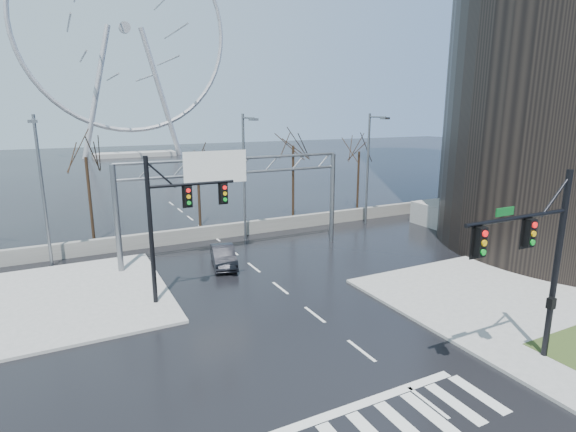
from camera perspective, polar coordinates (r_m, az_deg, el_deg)
ground at (r=20.65m, az=9.28°, el=-16.52°), size 260.00×260.00×0.00m
sidewalk_right_ext at (r=28.36m, az=23.52°, el=-8.84°), size 12.00×10.00×0.15m
sidewalk_far at (r=28.16m, az=-25.73°, el=-9.22°), size 10.00×12.00×0.15m
barrier_wall at (r=37.25m, az=-9.16°, el=-1.99°), size 52.00×0.50×1.10m
signal_mast_near at (r=19.77m, az=29.17°, el=-4.09°), size 5.52×0.41×8.00m
signal_mast_far at (r=24.38m, az=-14.52°, el=0.09°), size 4.72×0.41×8.00m
sign_gantry at (r=31.49m, az=-7.24°, el=3.93°), size 16.36×0.40×7.60m
streetlight_left at (r=32.75m, az=-28.85°, el=4.01°), size 0.50×2.55×10.00m
streetlight_mid at (r=35.19m, az=-5.42°, el=6.10°), size 0.50×2.55×10.00m
streetlight_right at (r=41.14m, az=10.40°, el=6.96°), size 0.50×2.55×10.00m
tree_left at (r=38.07m, az=-24.20°, el=5.68°), size 3.75×3.75×7.50m
tree_center at (r=40.61m, az=-11.39°, el=5.82°), size 3.25×3.25×6.50m
tree_right at (r=42.90m, az=0.66°, el=7.86°), size 3.90×3.90×7.80m
tree_far_right at (r=47.62m, az=8.99°, el=7.25°), size 3.40×3.40×6.80m
ferris_wheel at (r=111.60m, az=-19.97°, el=20.62°), size 45.00×6.00×50.91m
car at (r=30.57m, az=-8.20°, el=-5.06°), size 2.29×4.37×1.37m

